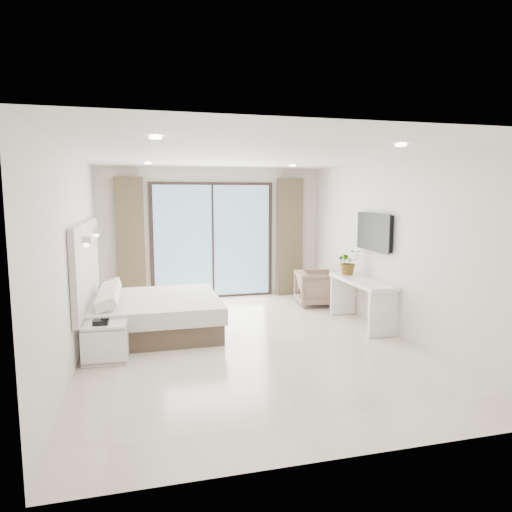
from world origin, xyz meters
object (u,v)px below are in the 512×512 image
object	(u,v)px
armchair	(316,286)
bed	(153,314)
nightstand	(105,342)
console_desk	(361,292)

from	to	relation	value
armchair	bed	bearing A→B (deg)	116.18
nightstand	console_desk	xyz separation A→B (m)	(3.99, 0.69, 0.31)
bed	console_desk	xyz separation A→B (m)	(3.35, -0.43, 0.27)
console_desk	armchair	xyz separation A→B (m)	(-0.19, 1.50, -0.19)
bed	armchair	xyz separation A→B (m)	(3.16, 1.07, 0.08)
bed	console_desk	bearing A→B (deg)	-7.23
console_desk	armchair	world-z (taller)	console_desk
console_desk	armchair	bearing A→B (deg)	97.24
bed	armchair	size ratio (longest dim) A/B	2.68
nightstand	console_desk	distance (m)	4.06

